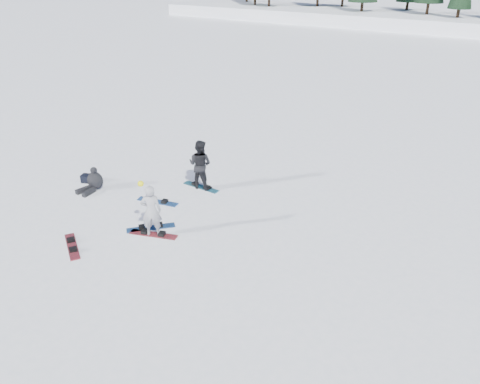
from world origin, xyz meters
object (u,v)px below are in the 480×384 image
at_px(snowboarder_woman, 151,211).
at_px(snowboarder_man, 200,164).
at_px(seated_rider, 94,181).
at_px(gear_bag, 88,178).
at_px(snowboard_loose_a, 151,228).
at_px(snowboard_loose_c, 158,202).
at_px(snowboard_loose_b, 72,246).

relative_size(snowboarder_woman, snowboarder_man, 0.99).
relative_size(snowboarder_man, seated_rider, 1.82).
xyz_separation_m(gear_bag, snowboard_loose_a, (4.36, -1.12, -0.14)).
relative_size(snowboarder_woman, snowboard_loose_c, 1.21).
distance_m(seated_rider, snowboard_loose_c, 2.67).
height_order(snowboarder_woman, snowboard_loose_c, snowboarder_woman).
relative_size(snowboarder_man, snowboard_loose_c, 1.23).
height_order(snowboarder_woman, gear_bag, snowboarder_woman).
bearing_deg(snowboarder_man, gear_bag, 18.82).
xyz_separation_m(snowboarder_woman, snowboard_loose_b, (-1.50, -1.83, -0.83)).
relative_size(gear_bag, snowboard_loose_b, 0.30).
relative_size(snowboarder_woman, snowboard_loose_a, 1.21).
xyz_separation_m(gear_bag, snowboard_loose_c, (3.30, 0.29, -0.14)).
relative_size(seated_rider, snowboard_loose_c, 0.67).
bearing_deg(snowboard_loose_a, snowboard_loose_b, -168.20).
bearing_deg(snowboard_loose_c, snowboard_loose_b, -105.33).
distance_m(gear_bag, snowboard_loose_a, 4.51).
distance_m(snowboard_loose_c, snowboard_loose_b, 3.49).
relative_size(snowboard_loose_c, snowboard_loose_a, 1.00).
bearing_deg(snowboard_loose_c, snowboarder_woman, -63.63).
height_order(snowboarder_woman, snowboarder_man, snowboarder_man).
bearing_deg(snowboard_loose_a, seated_rider, 117.45).
distance_m(seated_rider, snowboard_loose_b, 3.88).
bearing_deg(gear_bag, snowboarder_woman, -16.24).
distance_m(snowboarder_woman, gear_bag, 4.95).
distance_m(seated_rider, snowboard_loose_a, 3.78).
xyz_separation_m(seated_rider, gear_bag, (-0.70, 0.25, -0.18)).
relative_size(snowboarder_man, gear_bag, 4.08).
bearing_deg(snowboard_loose_c, seated_rider, 178.01).
height_order(snowboard_loose_c, snowboard_loose_b, same).
xyz_separation_m(snowboarder_man, snowboard_loose_a, (0.55, -3.19, -0.90)).
distance_m(snowboarder_woman, snowboarder_man, 3.55).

